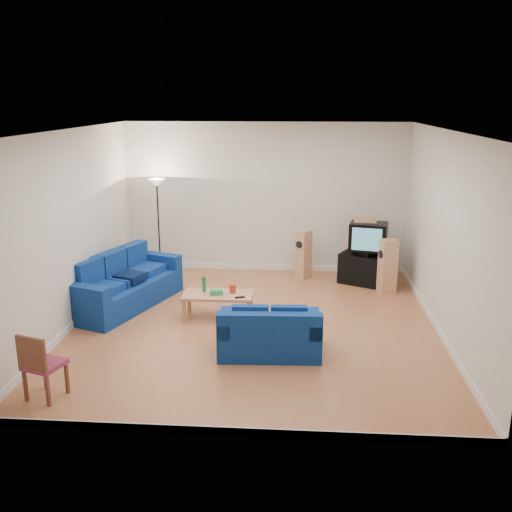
# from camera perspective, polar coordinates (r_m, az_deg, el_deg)

# --- Properties ---
(room) EXTENTS (6.01, 6.51, 3.21)m
(room) POSITION_cam_1_polar(r_m,az_deg,el_deg) (9.11, -0.18, 2.02)
(room) COLOR brown
(room) RESTS_ON ground
(sofa_three_seat) EXTENTS (1.81, 2.62, 0.93)m
(sofa_three_seat) POSITION_cam_1_polar(r_m,az_deg,el_deg) (10.69, -13.41, -3.04)
(sofa_three_seat) COLOR navy
(sofa_three_seat) RESTS_ON ground
(sofa_loveseat) EXTENTS (1.53, 0.90, 0.75)m
(sofa_loveseat) POSITION_cam_1_polar(r_m,az_deg,el_deg) (8.48, 1.36, -8.05)
(sofa_loveseat) COLOR navy
(sofa_loveseat) RESTS_ON ground
(coffee_table) EXTENTS (1.20, 0.60, 0.43)m
(coffee_table) POSITION_cam_1_polar(r_m,az_deg,el_deg) (9.83, -3.83, -4.08)
(coffee_table) COLOR tan
(coffee_table) RESTS_ON ground
(bottle) EXTENTS (0.09, 0.09, 0.28)m
(bottle) POSITION_cam_1_polar(r_m,az_deg,el_deg) (9.89, -5.22, -2.81)
(bottle) COLOR #197233
(bottle) RESTS_ON coffee_table
(tissue_box) EXTENTS (0.24, 0.16, 0.09)m
(tissue_box) POSITION_cam_1_polar(r_m,az_deg,el_deg) (9.75, -3.98, -3.64)
(tissue_box) COLOR green
(tissue_box) RESTS_ON coffee_table
(red_canister) EXTENTS (0.14, 0.14, 0.15)m
(red_canister) POSITION_cam_1_polar(r_m,az_deg,el_deg) (9.82, -2.36, -3.27)
(red_canister) COLOR red
(red_canister) RESTS_ON coffee_table
(remote) EXTENTS (0.18, 0.11, 0.02)m
(remote) POSITION_cam_1_polar(r_m,az_deg,el_deg) (9.59, -1.62, -4.14)
(remote) COLOR black
(remote) RESTS_ON coffee_table
(tv_stand) EXTENTS (1.16, 0.96, 0.62)m
(tv_stand) POSITION_cam_1_polar(r_m,az_deg,el_deg) (11.82, 10.93, -1.29)
(tv_stand) COLOR black
(tv_stand) RESTS_ON ground
(av_receiver) EXTENTS (0.55, 0.56, 0.10)m
(av_receiver) POSITION_cam_1_polar(r_m,az_deg,el_deg) (11.71, 10.90, 0.40)
(av_receiver) COLOR black
(av_receiver) RESTS_ON tv_stand
(television) EXTENTS (0.82, 0.68, 0.56)m
(television) POSITION_cam_1_polar(r_m,az_deg,el_deg) (11.61, 11.16, 1.93)
(television) COLOR black
(television) RESTS_ON av_receiver
(centre_speaker) EXTENTS (0.45, 0.22, 0.15)m
(centre_speaker) POSITION_cam_1_polar(r_m,az_deg,el_deg) (11.58, 10.88, 3.72)
(centre_speaker) COLOR tan
(centre_speaker) RESTS_ON television
(speaker_left) EXTENTS (0.37, 0.38, 1.03)m
(speaker_left) POSITION_cam_1_polar(r_m,az_deg,el_deg) (11.96, 4.75, 0.16)
(speaker_left) COLOR tan
(speaker_left) RESTS_ON ground
(speaker_right) EXTENTS (0.38, 0.33, 1.06)m
(speaker_right) POSITION_cam_1_polar(r_m,az_deg,el_deg) (11.33, 13.02, -0.99)
(speaker_right) COLOR tan
(speaker_right) RESTS_ON ground
(floor_lamp) EXTENTS (0.35, 0.35, 2.06)m
(floor_lamp) POSITION_cam_1_polar(r_m,az_deg,el_deg) (12.05, -9.85, 5.91)
(floor_lamp) COLOR black
(floor_lamp) RESTS_ON ground
(dining_chair) EXTENTS (0.54, 0.54, 0.90)m
(dining_chair) POSITION_cam_1_polar(r_m,az_deg,el_deg) (7.68, -20.77, -9.97)
(dining_chair) COLOR brown
(dining_chair) RESTS_ON ground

